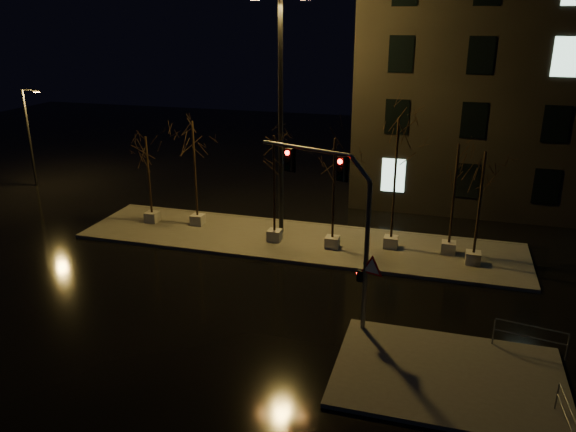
% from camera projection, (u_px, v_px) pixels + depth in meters
% --- Properties ---
extents(ground, '(90.00, 90.00, 0.00)m').
position_uv_depth(ground, '(258.00, 296.00, 22.63)').
color(ground, black).
rests_on(ground, ground).
extents(median, '(22.00, 5.00, 0.15)m').
position_uv_depth(median, '(297.00, 241.00, 28.03)').
color(median, '#4F4C46').
rests_on(median, ground).
extents(sidewalk_corner, '(7.00, 5.00, 0.15)m').
position_uv_depth(sidewalk_corner, '(448.00, 376.00, 17.46)').
color(sidewalk_corner, '#4F4C46').
rests_on(sidewalk_corner, ground).
extents(tree_0, '(1.80, 1.80, 4.80)m').
position_uv_depth(tree_0, '(147.00, 156.00, 29.24)').
color(tree_0, '#A3A098').
rests_on(tree_0, median).
extents(tree_1, '(1.80, 1.80, 5.71)m').
position_uv_depth(tree_1, '(193.00, 145.00, 28.60)').
color(tree_1, '#A3A098').
rests_on(tree_1, median).
extents(tree_2, '(1.80, 1.80, 5.41)m').
position_uv_depth(tree_2, '(274.00, 160.00, 26.53)').
color(tree_2, '#A3A098').
rests_on(tree_2, median).
extents(tree_3, '(1.80, 1.80, 5.47)m').
position_uv_depth(tree_3, '(334.00, 164.00, 25.65)').
color(tree_3, '#A3A098').
rests_on(tree_3, median).
extents(tree_4, '(1.80, 1.80, 6.42)m').
position_uv_depth(tree_4, '(397.00, 148.00, 25.43)').
color(tree_4, '#A3A098').
rests_on(tree_4, median).
extents(tree_5, '(1.80, 1.80, 5.36)m').
position_uv_depth(tree_5, '(457.00, 169.00, 25.05)').
color(tree_5, '#A3A098').
rests_on(tree_5, median).
extents(tree_6, '(1.80, 1.80, 5.29)m').
position_uv_depth(tree_6, '(483.00, 177.00, 23.94)').
color(tree_6, '#A3A098').
rests_on(tree_6, median).
extents(traffic_signal_mast, '(4.83, 1.85, 6.25)m').
position_uv_depth(traffic_signal_mast, '(342.00, 214.00, 19.22)').
color(traffic_signal_mast, '#5B5D63').
rests_on(traffic_signal_mast, sidewalk_corner).
extents(streetlight_main, '(2.88, 0.75, 11.52)m').
position_uv_depth(streetlight_main, '(281.00, 102.00, 26.80)').
color(streetlight_main, black).
rests_on(streetlight_main, median).
extents(streetlight_far, '(1.25, 0.36, 6.35)m').
position_uv_depth(streetlight_far, '(30.00, 134.00, 36.42)').
color(streetlight_far, black).
rests_on(streetlight_far, ground).
extents(guard_rail_a, '(2.27, 0.44, 0.99)m').
position_uv_depth(guard_rail_a, '(530.00, 335.00, 18.37)').
color(guard_rail_a, '#5B5D63').
rests_on(guard_rail_a, sidewalk_corner).
extents(guard_rail_b, '(0.19, 1.88, 0.89)m').
position_uv_depth(guard_rail_b, '(566.00, 413.00, 14.84)').
color(guard_rail_b, '#5B5D63').
rests_on(guard_rail_b, sidewalk_corner).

